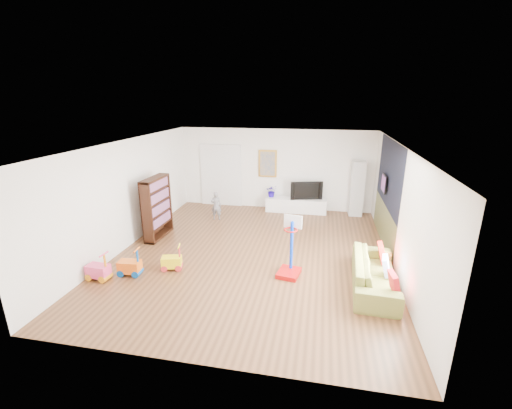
% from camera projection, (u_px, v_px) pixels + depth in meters
% --- Properties ---
extents(floor, '(6.50, 7.50, 0.00)m').
position_uv_depth(floor, '(253.00, 253.00, 8.46)').
color(floor, brown).
rests_on(floor, ground).
extents(ceiling, '(6.50, 7.50, 0.00)m').
position_uv_depth(ceiling, '(253.00, 144.00, 7.64)').
color(ceiling, white).
rests_on(ceiling, ground).
extents(wall_back, '(6.50, 0.00, 2.70)m').
position_uv_depth(wall_back, '(275.00, 169.00, 11.56)').
color(wall_back, white).
rests_on(wall_back, ground).
extents(wall_front, '(6.50, 0.00, 2.70)m').
position_uv_depth(wall_front, '(196.00, 283.00, 4.55)').
color(wall_front, white).
rests_on(wall_front, ground).
extents(wall_left, '(0.00, 7.50, 2.70)m').
position_uv_depth(wall_left, '(127.00, 194.00, 8.65)').
color(wall_left, white).
rests_on(wall_left, ground).
extents(wall_right, '(0.00, 7.50, 2.70)m').
position_uv_depth(wall_right, '(398.00, 210.00, 7.46)').
color(wall_right, white).
rests_on(wall_right, ground).
extents(navy_accent, '(0.01, 3.20, 1.70)m').
position_uv_depth(navy_accent, '(389.00, 174.00, 8.62)').
color(navy_accent, black).
rests_on(navy_accent, wall_right).
extents(olive_wainscot, '(0.01, 3.20, 1.00)m').
position_uv_depth(olive_wainscot, '(383.00, 224.00, 9.03)').
color(olive_wainscot, brown).
rests_on(olive_wainscot, wall_right).
extents(doorway, '(1.45, 0.06, 2.10)m').
position_uv_depth(doorway, '(221.00, 176.00, 11.96)').
color(doorway, white).
rests_on(doorway, ground).
extents(painting_back, '(0.62, 0.06, 0.92)m').
position_uv_depth(painting_back, '(268.00, 164.00, 11.51)').
color(painting_back, gold).
rests_on(painting_back, wall_back).
extents(artwork_right, '(0.04, 0.56, 0.46)m').
position_uv_depth(artwork_right, '(384.00, 183.00, 8.91)').
color(artwork_right, '#7F3F8C').
rests_on(artwork_right, wall_right).
extents(media_console, '(2.01, 0.52, 0.47)m').
position_uv_depth(media_console, '(296.00, 205.00, 11.47)').
color(media_console, white).
rests_on(media_console, ground).
extents(tall_cabinet, '(0.43, 0.43, 1.78)m').
position_uv_depth(tall_cabinet, '(357.00, 189.00, 10.96)').
color(tall_cabinet, silver).
rests_on(tall_cabinet, ground).
extents(bookshelf, '(0.33, 1.15, 1.67)m').
position_uv_depth(bookshelf, '(157.00, 208.00, 9.25)').
color(bookshelf, black).
rests_on(bookshelf, ground).
extents(sofa, '(0.95, 2.16, 0.62)m').
position_uv_depth(sofa, '(375.00, 273.00, 6.90)').
color(sofa, olive).
rests_on(sofa, ground).
extents(basketball_hoop, '(0.55, 0.63, 1.33)m').
position_uv_depth(basketball_hoop, '(290.00, 247.00, 7.25)').
color(basketball_hoop, '#B30C0B').
rests_on(basketball_hoop, ground).
extents(ride_on_yellow, '(0.48, 0.37, 0.57)m').
position_uv_depth(ride_on_yellow, '(171.00, 258.00, 7.61)').
color(ride_on_yellow, yellow).
rests_on(ride_on_yellow, ground).
extents(ride_on_orange, '(0.48, 0.32, 0.62)m').
position_uv_depth(ride_on_orange, '(129.00, 262.00, 7.36)').
color(ride_on_orange, orange).
rests_on(ride_on_orange, ground).
extents(ride_on_pink, '(0.48, 0.32, 0.62)m').
position_uv_depth(ride_on_pink, '(98.00, 266.00, 7.19)').
color(ride_on_pink, '#ED3E72').
rests_on(ride_on_pink, ground).
extents(child, '(0.35, 0.25, 0.91)m').
position_uv_depth(child, '(216.00, 206.00, 10.66)').
color(child, slate).
rests_on(child, ground).
extents(tv, '(1.06, 0.41, 0.61)m').
position_uv_depth(tv, '(306.00, 190.00, 11.25)').
color(tv, black).
rests_on(tv, media_console).
extents(vase_plant, '(0.41, 0.37, 0.41)m').
position_uv_depth(vase_plant, '(272.00, 191.00, 11.50)').
color(vase_plant, '#1B0796').
rests_on(vase_plant, media_console).
extents(pillow_left, '(0.14, 0.38, 0.37)m').
position_uv_depth(pillow_left, '(394.00, 282.00, 6.21)').
color(pillow_left, '#B11A22').
rests_on(pillow_left, sofa).
extents(pillow_center, '(0.16, 0.38, 0.37)m').
position_uv_depth(pillow_center, '(386.00, 266.00, 6.82)').
color(pillow_center, silver).
rests_on(pillow_center, sofa).
extents(pillow_right, '(0.12, 0.40, 0.40)m').
position_uv_depth(pillow_right, '(382.00, 253.00, 7.39)').
color(pillow_right, red).
rests_on(pillow_right, sofa).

